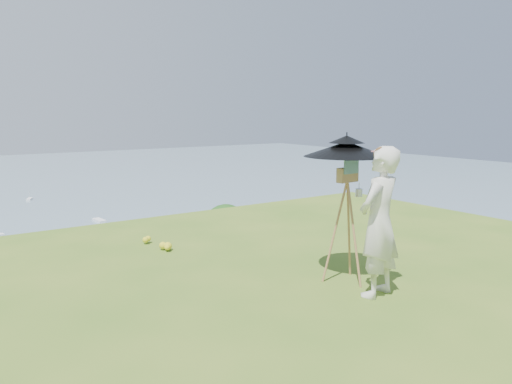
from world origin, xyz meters
TOP-DOWN VIEW (x-y plane):
  - ground at (0.00, 0.00)m, footprint 14.00×14.00m
  - wildflowers at (0.00, 0.25)m, footprint 10.00×10.50m
  - painter at (1.33, 0.96)m, footprint 0.78×0.61m
  - field_easel at (1.37, 1.57)m, footprint 0.69×0.69m
  - sun_umbrella at (1.37, 1.60)m, footprint 1.16×1.16m
  - painter_cap at (1.33, 0.96)m, footprint 0.19×0.23m

SIDE VIEW (x-z plane):
  - ground at x=0.00m, z-range 0.00..0.00m
  - wildflowers at x=0.00m, z-range 0.00..0.12m
  - field_easel at x=1.37m, z-range 0.00..1.70m
  - painter at x=1.33m, z-range 0.00..1.88m
  - sun_umbrella at x=1.37m, z-range 1.40..2.03m
  - painter_cap at x=1.33m, z-range 1.78..1.88m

